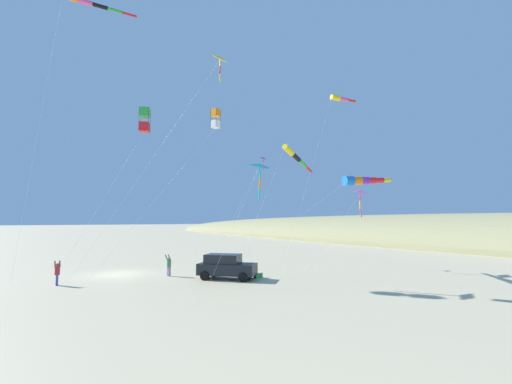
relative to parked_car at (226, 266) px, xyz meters
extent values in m
plane|color=#C6B58C|center=(-6.50, 6.86, -0.95)|extent=(600.00, 600.00, 0.00)
ellipsoid|color=#938E60|center=(48.50, 6.86, -0.95)|extent=(28.00, 240.00, 11.06)
cube|color=black|center=(0.07, -0.07, -0.20)|extent=(4.32, 4.37, 0.84)
cube|color=black|center=(-0.17, 0.18, 0.56)|extent=(2.97, 2.99, 0.68)
cylinder|color=black|center=(1.75, -0.48, -0.62)|extent=(0.62, 0.63, 0.66)
cylinder|color=black|center=(0.42, -1.76, -0.62)|extent=(0.62, 0.63, 0.66)
cylinder|color=black|center=(-0.29, 1.62, -0.62)|extent=(0.62, 0.63, 0.66)
cylinder|color=black|center=(-1.61, 0.33, -0.62)|extent=(0.62, 0.63, 0.66)
cube|color=green|center=(2.30, -0.90, -0.77)|extent=(0.60, 0.40, 0.36)
cube|color=white|center=(2.30, -0.90, -0.56)|extent=(0.62, 0.42, 0.06)
cube|color=#8E6B9E|center=(-3.20, 3.63, -0.60)|extent=(0.23, 0.31, 0.71)
cylinder|color=#3D7F51|center=(-3.20, 3.63, 0.06)|extent=(0.42, 0.42, 0.59)
sphere|color=tan|center=(-3.20, 3.63, 0.46)|extent=(0.22, 0.22, 0.22)
cylinder|color=#3D7F51|center=(-3.39, 3.71, 0.50)|extent=(0.22, 0.37, 0.45)
cylinder|color=#3D7F51|center=(-3.12, 3.82, 0.50)|extent=(0.22, 0.37, 0.45)
cube|color=#335199|center=(-10.90, 4.01, -0.60)|extent=(0.14, 0.28, 0.70)
cylinder|color=#B72833|center=(-10.90, 4.01, 0.04)|extent=(0.33, 0.33, 0.58)
sphere|color=brown|center=(-10.90, 4.01, 0.44)|extent=(0.22, 0.22, 0.22)
cylinder|color=#B72833|center=(-11.05, 4.15, 0.48)|extent=(0.09, 0.36, 0.44)
cylinder|color=#B72833|center=(-10.76, 4.16, 0.48)|extent=(0.09, 0.36, 0.44)
cube|color=orange|center=(-0.64, 0.73, 11.97)|extent=(0.76, 0.76, 0.58)
cube|color=white|center=(-0.64, 0.73, 11.04)|extent=(0.76, 0.76, 0.58)
cylinder|color=black|center=(-0.49, 1.11, 11.51)|extent=(0.02, 0.02, 1.50)
cylinder|color=black|center=(-1.02, 0.89, 11.51)|extent=(0.02, 0.02, 1.50)
cylinder|color=black|center=(-0.26, 0.58, 11.51)|extent=(0.02, 0.02, 1.50)
cylinder|color=black|center=(-0.79, 0.35, 11.51)|extent=(0.02, 0.02, 1.50)
cylinder|color=white|center=(-4.78, 2.78, 4.90)|extent=(8.29, 4.10, 11.71)
pyramid|color=#EF4C93|center=(13.12, -1.88, 6.15)|extent=(1.83, 1.40, 0.39)
cylinder|color=black|center=(13.12, -1.87, 6.05)|extent=(0.32, 1.44, 0.29)
cylinder|color=#EF4C93|center=(13.10, -1.83, 5.60)|extent=(0.17, 0.22, 0.75)
cylinder|color=yellow|center=(13.08, -1.82, 4.86)|extent=(0.17, 0.19, 0.75)
cylinder|color=#EF4C93|center=(13.09, -1.87, 4.12)|extent=(0.20, 0.23, 0.75)
cylinder|color=white|center=(9.11, -2.39, 2.52)|extent=(8.02, 1.06, 6.95)
cylinder|color=#EF4C93|center=(-10.00, 2.60, 18.88)|extent=(1.08, 0.62, 0.47)
cylinder|color=black|center=(-9.06, 2.31, 18.73)|extent=(1.06, 0.57, 0.42)
cylinder|color=green|center=(-8.12, 2.01, 18.58)|extent=(1.04, 0.52, 0.37)
cylinder|color=red|center=(-7.18, 1.71, 18.43)|extent=(1.01, 0.47, 0.32)
cylinder|color=white|center=(-12.49, 4.75, 9.03)|extent=(2.18, 3.41, 19.96)
cylinder|color=yellow|center=(6.74, 0.81, 9.81)|extent=(1.64, 1.11, 0.91)
cylinder|color=black|center=(8.04, 1.39, 9.41)|extent=(1.58, 1.01, 0.81)
cylinder|color=green|center=(9.34, 1.96, 9.01)|extent=(1.52, 0.91, 0.72)
cylinder|color=red|center=(10.64, 2.53, 8.61)|extent=(1.46, 0.81, 0.63)
cylinder|color=white|center=(3.08, -0.14, 4.46)|extent=(6.03, 1.34, 10.83)
pyramid|color=#1EB7C6|center=(1.69, -2.05, 7.63)|extent=(2.02, 1.55, 0.57)
cylinder|color=black|center=(1.69, -2.02, 7.52)|extent=(0.37, 1.52, 0.52)
cylinder|color=#1EB7C6|center=(1.72, -2.04, 7.03)|extent=(0.24, 0.22, 0.82)
cylinder|color=orange|center=(1.72, -2.06, 6.22)|extent=(0.21, 0.15, 0.82)
cylinder|color=#1EB7C6|center=(1.71, -2.02, 5.41)|extent=(0.23, 0.25, 0.83)
cylinder|color=white|center=(-0.03, -1.42, 3.25)|extent=(3.45, 1.20, 8.41)
cylinder|color=yellow|center=(14.73, 2.59, 16.80)|extent=(1.15, 0.76, 0.60)
cylinder|color=#EF4C93|center=(15.75, 2.38, 16.77)|extent=(1.12, 0.61, 0.44)
cylinder|color=red|center=(16.77, 2.18, 16.73)|extent=(1.08, 0.46, 0.29)
cylinder|color=white|center=(8.78, 0.18, 7.86)|extent=(10.89, 5.04, 17.63)
cube|color=green|center=(-4.79, 5.98, 12.67)|extent=(1.06, 1.06, 0.79)
cube|color=red|center=(-4.79, 5.98, 11.40)|extent=(1.06, 1.06, 0.79)
cylinder|color=black|center=(-4.25, 6.16, 12.03)|extent=(0.02, 0.02, 2.07)
cylinder|color=black|center=(-4.97, 6.51, 12.03)|extent=(0.02, 0.02, 2.07)
cylinder|color=black|center=(-4.61, 5.45, 12.03)|extent=(0.02, 0.02, 2.07)
cylinder|color=black|center=(-5.32, 5.80, 12.03)|extent=(0.02, 0.02, 2.07)
cylinder|color=white|center=(-7.90, 5.89, 5.03)|extent=(6.24, 0.19, 11.95)
cylinder|color=blue|center=(8.74, -4.39, 6.63)|extent=(0.96, 0.93, 0.84)
cylinder|color=orange|center=(9.51, -4.53, 6.68)|extent=(0.94, 0.84, 0.75)
cylinder|color=purple|center=(10.28, -4.66, 6.72)|extent=(0.92, 0.76, 0.67)
cylinder|color=red|center=(11.05, -4.80, 6.77)|extent=(0.90, 0.67, 0.58)
cylinder|color=red|center=(11.82, -4.94, 6.82)|extent=(0.88, 0.58, 0.49)
cylinder|color=yellow|center=(12.59, -5.08, 6.86)|extent=(0.86, 0.50, 0.40)
cylinder|color=white|center=(4.54, -0.99, 2.73)|extent=(7.63, 6.66, 7.36)
pyramid|color=purple|center=(8.47, 7.43, 10.27)|extent=(1.07, 0.88, 0.33)
cylinder|color=black|center=(8.46, 7.45, 10.22)|extent=(0.30, 0.73, 0.34)
cylinder|color=purple|center=(8.48, 7.47, 9.97)|extent=(0.13, 0.14, 0.42)
cylinder|color=#EF4C93|center=(8.50, 7.52, 9.55)|extent=(0.11, 0.13, 0.42)
cylinder|color=purple|center=(8.49, 7.54, 9.14)|extent=(0.10, 0.09, 0.42)
cylinder|color=white|center=(3.72, 4.64, 4.62)|extent=(9.48, 5.63, 11.14)
pyramid|color=yellow|center=(-2.44, -3.58, 14.28)|extent=(1.29, 1.03, 0.47)
cylinder|color=black|center=(-2.45, -3.55, 14.22)|extent=(0.31, 0.86, 0.51)
cylinder|color=yellow|center=(-2.46, -3.58, 13.91)|extent=(0.13, 0.16, 0.52)
cylinder|color=red|center=(-2.48, -3.58, 13.40)|extent=(0.08, 0.13, 0.51)
cylinder|color=yellow|center=(-2.45, -3.55, 12.90)|extent=(0.16, 0.14, 0.52)
cylinder|color=white|center=(-6.30, 0.76, 6.61)|extent=(7.71, 8.62, 15.13)
camera|label=1|loc=(-12.47, -23.42, 3.52)|focal=24.17mm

